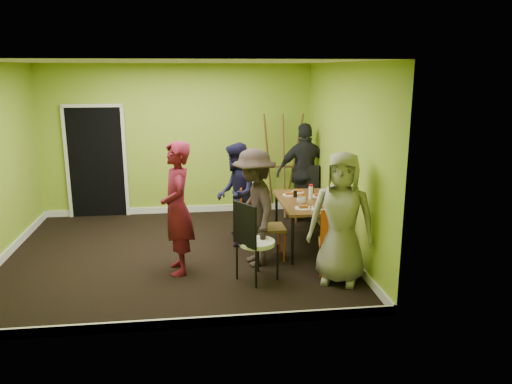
{
  "coord_description": "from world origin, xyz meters",
  "views": [
    {
      "loc": [
        0.29,
        -7.13,
        2.72
      ],
      "look_at": [
        1.19,
        0.0,
        0.92
      ],
      "focal_mm": 35.0,
      "sensor_mm": 36.0,
      "label": 1
    }
  ],
  "objects_px": {
    "chair_left_near": "(265,222)",
    "person_back_end": "(305,173)",
    "chair_back_end": "(307,183)",
    "person_left_near": "(254,208)",
    "person_standing": "(177,208)",
    "person_front_end": "(341,218)",
    "blue_bottle": "(329,199)",
    "person_left_far": "(236,194)",
    "chair_bentwood": "(253,238)",
    "easel": "(282,164)",
    "chair_front_end": "(334,238)",
    "thermos": "(311,193)",
    "chair_left_far": "(249,212)",
    "orange_bottle": "(303,196)",
    "dining_table": "(309,204)"
  },
  "relations": [
    {
      "from": "chair_front_end",
      "to": "thermos",
      "type": "bearing_deg",
      "value": 104.58
    },
    {
      "from": "easel",
      "to": "blue_bottle",
      "type": "xyz_separation_m",
      "value": [
        0.3,
        -2.23,
        -0.11
      ]
    },
    {
      "from": "person_standing",
      "to": "person_front_end",
      "type": "distance_m",
      "value": 2.16
    },
    {
      "from": "person_standing",
      "to": "person_front_end",
      "type": "xyz_separation_m",
      "value": [
        2.08,
        -0.58,
        -0.04
      ]
    },
    {
      "from": "blue_bottle",
      "to": "thermos",
      "type": "bearing_deg",
      "value": 114.73
    },
    {
      "from": "person_left_far",
      "to": "person_left_near",
      "type": "xyz_separation_m",
      "value": [
        0.18,
        -0.9,
        0.03
      ]
    },
    {
      "from": "chair_front_end",
      "to": "person_left_far",
      "type": "xyz_separation_m",
      "value": [
        -1.16,
        1.46,
        0.27
      ]
    },
    {
      "from": "chair_bentwood",
      "to": "person_front_end",
      "type": "bearing_deg",
      "value": 48.42
    },
    {
      "from": "chair_left_far",
      "to": "chair_back_end",
      "type": "xyz_separation_m",
      "value": [
        1.14,
        0.94,
        0.22
      ]
    },
    {
      "from": "person_standing",
      "to": "person_front_end",
      "type": "bearing_deg",
      "value": 67.17
    },
    {
      "from": "chair_front_end",
      "to": "person_front_end",
      "type": "bearing_deg",
      "value": -66.2
    },
    {
      "from": "dining_table",
      "to": "chair_front_end",
      "type": "height_order",
      "value": "chair_front_end"
    },
    {
      "from": "easel",
      "to": "person_left_near",
      "type": "relative_size",
      "value": 1.16
    },
    {
      "from": "thermos",
      "to": "orange_bottle",
      "type": "bearing_deg",
      "value": 152.97
    },
    {
      "from": "chair_left_near",
      "to": "person_back_end",
      "type": "xyz_separation_m",
      "value": [
        0.99,
        1.76,
        0.33
      ]
    },
    {
      "from": "chair_back_end",
      "to": "orange_bottle",
      "type": "relative_size",
      "value": 12.75
    },
    {
      "from": "chair_front_end",
      "to": "thermos",
      "type": "relative_size",
      "value": 4.63
    },
    {
      "from": "dining_table",
      "to": "chair_bentwood",
      "type": "xyz_separation_m",
      "value": [
        -1.01,
        -1.18,
        -0.1
      ]
    },
    {
      "from": "person_standing",
      "to": "person_left_far",
      "type": "height_order",
      "value": "person_standing"
    },
    {
      "from": "chair_back_end",
      "to": "person_left_near",
      "type": "relative_size",
      "value": 0.63
    },
    {
      "from": "person_left_near",
      "to": "chair_bentwood",
      "type": "bearing_deg",
      "value": -18.26
    },
    {
      "from": "thermos",
      "to": "blue_bottle",
      "type": "distance_m",
      "value": 0.43
    },
    {
      "from": "chair_back_end",
      "to": "person_front_end",
      "type": "relative_size",
      "value": 0.61
    },
    {
      "from": "easel",
      "to": "blue_bottle",
      "type": "bearing_deg",
      "value": -82.25
    },
    {
      "from": "person_standing",
      "to": "easel",
      "type": "bearing_deg",
      "value": 137.23
    },
    {
      "from": "chair_left_near",
      "to": "person_left_near",
      "type": "distance_m",
      "value": 0.37
    },
    {
      "from": "easel",
      "to": "person_left_near",
      "type": "distance_m",
      "value": 2.62
    },
    {
      "from": "orange_bottle",
      "to": "chair_bentwood",
      "type": "bearing_deg",
      "value": -126.04
    },
    {
      "from": "chair_back_end",
      "to": "person_front_end",
      "type": "height_order",
      "value": "person_front_end"
    },
    {
      "from": "dining_table",
      "to": "person_left_far",
      "type": "distance_m",
      "value": 1.14
    },
    {
      "from": "chair_bentwood",
      "to": "easel",
      "type": "xyz_separation_m",
      "value": [
        0.93,
        3.08,
        0.35
      ]
    },
    {
      "from": "chair_left_near",
      "to": "thermos",
      "type": "xyz_separation_m",
      "value": [
        0.78,
        0.46,
        0.29
      ]
    },
    {
      "from": "blue_bottle",
      "to": "person_left_near",
      "type": "height_order",
      "value": "person_left_near"
    },
    {
      "from": "blue_bottle",
      "to": "orange_bottle",
      "type": "xyz_separation_m",
      "value": [
        -0.28,
        0.44,
        -0.05
      ]
    },
    {
      "from": "person_left_near",
      "to": "chair_left_near",
      "type": "bearing_deg",
      "value": 128.43
    },
    {
      "from": "chair_front_end",
      "to": "thermos",
      "type": "xyz_separation_m",
      "value": [
        -0.04,
        1.21,
        0.32
      ]
    },
    {
      "from": "blue_bottle",
      "to": "person_left_far",
      "type": "relative_size",
      "value": 0.11
    },
    {
      "from": "chair_back_end",
      "to": "person_left_near",
      "type": "xyz_separation_m",
      "value": [
        -1.15,
        -1.8,
        0.09
      ]
    },
    {
      "from": "person_left_far",
      "to": "person_front_end",
      "type": "bearing_deg",
      "value": 40.89
    },
    {
      "from": "thermos",
      "to": "person_left_far",
      "type": "height_order",
      "value": "person_left_far"
    },
    {
      "from": "chair_back_end",
      "to": "person_left_far",
      "type": "distance_m",
      "value": 1.61
    },
    {
      "from": "chair_bentwood",
      "to": "person_front_end",
      "type": "xyz_separation_m",
      "value": [
        1.12,
        -0.14,
        0.26
      ]
    },
    {
      "from": "chair_left_far",
      "to": "thermos",
      "type": "xyz_separation_m",
      "value": [
        0.94,
        -0.21,
        0.33
      ]
    },
    {
      "from": "chair_left_near",
      "to": "orange_bottle",
      "type": "relative_size",
      "value": 12.14
    },
    {
      "from": "person_front_end",
      "to": "person_left_far",
      "type": "bearing_deg",
      "value": 149.89
    },
    {
      "from": "thermos",
      "to": "person_back_end",
      "type": "height_order",
      "value": "person_back_end"
    },
    {
      "from": "blue_bottle",
      "to": "person_left_far",
      "type": "distance_m",
      "value": 1.46
    },
    {
      "from": "dining_table",
      "to": "person_left_far",
      "type": "xyz_separation_m",
      "value": [
        -1.09,
        0.31,
        0.11
      ]
    },
    {
      "from": "thermos",
      "to": "person_front_end",
      "type": "bearing_deg",
      "value": -87.09
    },
    {
      "from": "chair_back_end",
      "to": "chair_front_end",
      "type": "relative_size",
      "value": 1.11
    }
  ]
}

